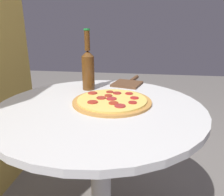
# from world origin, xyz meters

# --- Properties ---
(table) EXTENTS (0.84, 0.84, 0.73)m
(table) POSITION_xyz_m (0.00, 0.00, 0.55)
(table) COLOR silver
(table) RESTS_ON ground_plane
(pizza) EXTENTS (0.33, 0.33, 0.02)m
(pizza) POSITION_xyz_m (0.04, -0.05, 0.74)
(pizza) COLOR #B77F3D
(pizza) RESTS_ON table
(beer_bottle) EXTENTS (0.06, 0.06, 0.29)m
(beer_bottle) POSITION_xyz_m (0.22, 0.10, 0.84)
(beer_bottle) COLOR #563314
(beer_bottle) RESTS_ON table
(pizza_paddle) EXTENTS (0.27, 0.17, 0.02)m
(pizza_paddle) POSITION_xyz_m (0.35, -0.09, 0.74)
(pizza_paddle) COLOR brown
(pizza_paddle) RESTS_ON table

